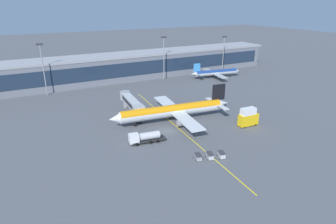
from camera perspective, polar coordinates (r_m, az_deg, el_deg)
name	(u,v)px	position (r m, az deg, el deg)	size (l,w,h in m)	color
ground_plane	(167,131)	(91.69, -0.13, -3.84)	(700.00, 700.00, 0.00)	#515459
apron_lead_in_line	(176,126)	(95.21, 1.63, -2.87)	(0.30, 80.00, 0.01)	yellow
terminal_building	(106,68)	(152.95, -12.23, 8.51)	(198.12, 18.00, 13.28)	slate
main_airliner	(173,111)	(98.12, 1.01, 0.28)	(44.02, 35.08, 11.41)	silver
jet_bridge	(131,102)	(104.52, -7.38, 2.01)	(5.40, 20.95, 6.50)	#B2B7BC
fuel_tanker	(145,137)	(83.90, -4.66, -5.07)	(11.05, 4.05, 3.25)	#232326
catering_lift	(248,117)	(98.12, 15.69, -1.00)	(6.91, 2.81, 6.30)	yellow
baggage_cart_0	(198,157)	(76.02, 6.03, -8.89)	(2.27, 2.99, 1.48)	gray
baggage_cart_1	(210,156)	(76.93, 8.34, -8.62)	(2.27, 2.99, 1.48)	#B2B7BC
baggage_cart_2	(221,155)	(77.96, 10.59, -8.35)	(2.27, 2.99, 1.48)	#B2B7BC
commuter_jet_near	(216,72)	(158.59, 9.54, 7.77)	(29.50, 23.43, 8.60)	#B2B7BC
apron_light_mast_0	(223,51)	(171.97, 11.00, 11.85)	(2.80, 0.50, 20.62)	gray
apron_light_mast_1	(164,55)	(150.72, -0.83, 11.33)	(2.80, 0.50, 22.43)	gray
apron_light_mast_2	(43,66)	(134.74, -23.67, 8.47)	(2.80, 0.50, 22.63)	gray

